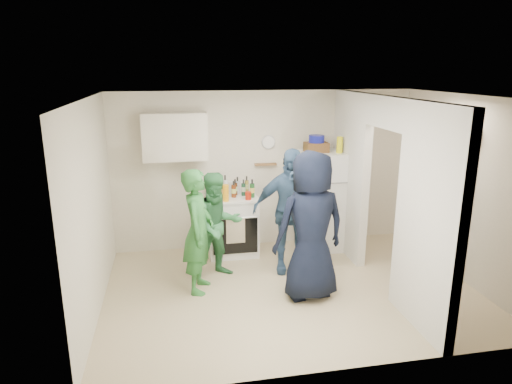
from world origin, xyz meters
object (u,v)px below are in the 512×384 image
person_denim (290,211)px  person_navy (311,226)px  blue_bowl (317,139)px  person_nook (424,217)px  wicker_basket (316,147)px  fridge (321,201)px  yellow_cup_stack_top (340,145)px  person_green_left (198,231)px  person_green_center (217,226)px  stove (232,225)px

person_denim → person_navy: 0.81m
blue_bowl → person_nook: (1.29, -1.07, -0.99)m
wicker_basket → person_denim: size_ratio=0.20×
fridge → blue_bowl: size_ratio=6.54×
yellow_cup_stack_top → person_nook: bearing=-43.5°
wicker_basket → person_green_left: (-1.92, -1.15, -0.83)m
wicker_basket → person_green_center: 2.03m
wicker_basket → person_nook: size_ratio=0.22×
blue_bowl → person_denim: bearing=-128.1°
stove → person_denim: bearing=-47.1°
person_denim → person_nook: bearing=2.7°
blue_bowl → person_green_left: blue_bowl is taller
stove → person_navy: size_ratio=0.49×
stove → person_green_left: bearing=-117.6°
fridge → person_nook: fridge is taller
fridge → yellow_cup_stack_top: yellow_cup_stack_top is taller
person_green_center → person_navy: bearing=-52.3°
person_denim → wicker_basket: bearing=63.0°
person_nook → wicker_basket: bearing=-120.7°
person_denim → person_nook: size_ratio=1.14×
person_nook → person_green_left: bearing=-79.4°
yellow_cup_stack_top → person_denim: yellow_cup_stack_top is taller
person_green_left → person_denim: (1.31, 0.37, 0.08)m
blue_bowl → person_navy: bearing=-109.5°
blue_bowl → yellow_cup_stack_top: bearing=-25.1°
stove → person_green_center: (-0.31, -0.78, 0.28)m
person_nook → blue_bowl: bearing=-120.7°
stove → yellow_cup_stack_top: bearing=-4.5°
fridge → yellow_cup_stack_top: bearing=-24.4°
fridge → blue_bowl: (-0.10, 0.05, 0.99)m
person_green_center → blue_bowl: bearing=10.0°
fridge → person_green_center: fridge is taller
stove → person_green_center: bearing=-111.7°
fridge → person_green_center: (-1.74, -0.75, -0.04)m
yellow_cup_stack_top → person_green_center: bearing=-161.7°
stove → person_denim: person_denim is taller
wicker_basket → yellow_cup_stack_top: yellow_cup_stack_top is taller
wicker_basket → person_navy: bearing=-109.5°
fridge → person_denim: person_denim is taller
person_green_left → fridge: bearing=-47.0°
blue_bowl → person_denim: size_ratio=0.13×
stove → person_navy: bearing=-64.0°
person_green_center → stove: bearing=52.3°
stove → person_denim: size_ratio=0.52×
fridge → person_navy: person_navy is taller
stove → person_green_center: 0.89m
stove → person_nook: size_ratio=0.59×
blue_bowl → person_nook: blue_bowl is taller
yellow_cup_stack_top → person_nook: yellow_cup_stack_top is taller
yellow_cup_stack_top → person_navy: (-0.88, -1.44, -0.75)m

